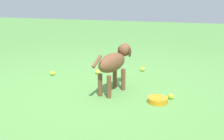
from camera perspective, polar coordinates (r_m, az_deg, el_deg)
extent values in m
plane|color=#548C42|center=(3.57, -3.65, -4.53)|extent=(14.00, 14.00, 0.00)
ellipsoid|color=brown|center=(3.48, 0.00, 1.43)|extent=(0.53, 0.34, 0.22)
cylinder|color=brown|center=(3.71, 0.53, -1.52)|extent=(0.05, 0.05, 0.27)
cylinder|color=brown|center=(3.65, 2.18, -1.84)|extent=(0.05, 0.05, 0.27)
cylinder|color=brown|center=(3.45, -2.30, -2.90)|extent=(0.05, 0.05, 0.27)
cylinder|color=brown|center=(3.39, -0.58, -3.27)|extent=(0.05, 0.05, 0.27)
ellipsoid|color=brown|center=(3.70, 2.47, 3.89)|extent=(0.20, 0.19, 0.16)
ellipsoid|color=#472B19|center=(3.76, 3.02, 3.79)|extent=(0.13, 0.11, 0.06)
sphere|color=black|center=(3.81, 3.41, 3.94)|extent=(0.03, 0.03, 0.03)
ellipsoid|color=#472B19|center=(3.73, 1.38, 3.71)|extent=(0.06, 0.05, 0.12)
ellipsoid|color=#472B19|center=(3.66, 3.44, 3.42)|extent=(0.06, 0.05, 0.12)
cylinder|color=brown|center=(3.21, -2.93, 1.65)|extent=(0.16, 0.09, 0.13)
sphere|color=#C7E32B|center=(3.46, 11.30, -4.97)|extent=(0.07, 0.07, 0.07)
sphere|color=#C9E02F|center=(4.32, -11.35, -0.60)|extent=(0.07, 0.07, 0.07)
sphere|color=yellow|center=(4.31, -2.79, -0.34)|extent=(0.07, 0.07, 0.07)
sphere|color=#CAD335|center=(4.46, 5.89, 0.18)|extent=(0.07, 0.07, 0.07)
cylinder|color=orange|center=(3.33, 8.80, -5.74)|extent=(0.22, 0.22, 0.06)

